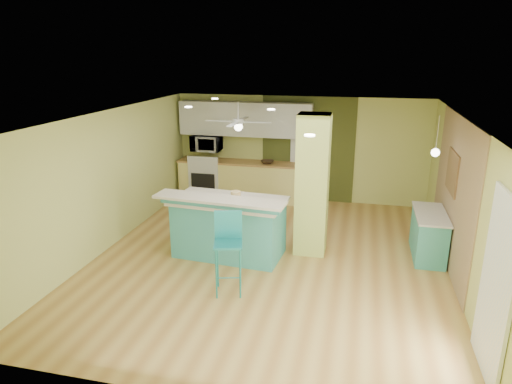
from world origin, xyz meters
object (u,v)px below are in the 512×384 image
Objects in this scene: fruit_bowl at (267,162)px; canister at (236,197)px; side_counter at (429,235)px; peninsula at (229,226)px; bar_stool at (228,239)px.

fruit_bowl is 3.23m from canister.
peninsula is at bearing -167.52° from side_counter.
peninsula reaches higher than side_counter.
canister is (-0.20, 1.12, 0.30)m from bar_stool.
fruit_bowl is (0.03, 3.13, 0.43)m from peninsula.
peninsula is at bearing 150.27° from canister.
bar_stool is at bearing -68.84° from peninsula.
bar_stool is 1.17m from canister.
peninsula reaches higher than fruit_bowl.
side_counter is 3.47m from canister.
bar_stool is at bearing -80.09° from canister.
canister is (0.16, -0.09, 0.58)m from peninsula.
peninsula is 1.80× the size of side_counter.
side_counter is (3.44, 0.76, -0.14)m from peninsula.
peninsula is 3.16m from fruit_bowl.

